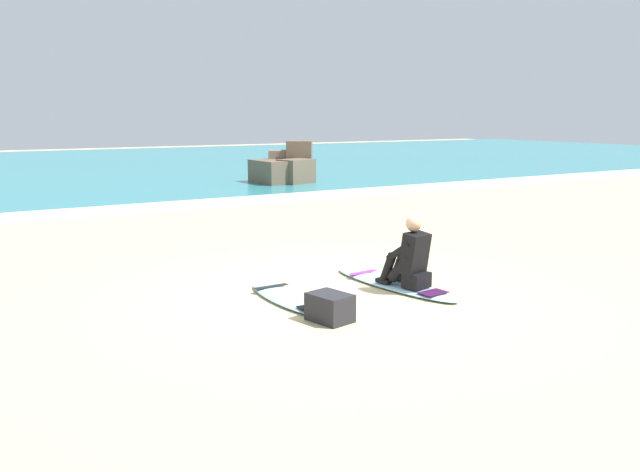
{
  "coord_description": "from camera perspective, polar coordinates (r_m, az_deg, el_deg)",
  "views": [
    {
      "loc": [
        -4.42,
        -7.08,
        2.31
      ],
      "look_at": [
        0.45,
        1.05,
        0.55
      ],
      "focal_mm": 36.85,
      "sensor_mm": 36.0,
      "label": 1
    }
  ],
  "objects": [
    {
      "name": "ground_plane",
      "position": [
        8.66,
        1.0,
        -4.95
      ],
      "size": [
        80.0,
        80.0,
        0.0
      ],
      "primitive_type": "plane",
      "color": "#CCB584"
    },
    {
      "name": "sea",
      "position": [
        29.98,
        -22.48,
        5.42
      ],
      "size": [
        80.0,
        28.0,
        0.1
      ],
      "primitive_type": "cube",
      "color": "teal",
      "rests_on": "ground"
    },
    {
      "name": "breaking_foam",
      "position": [
        16.63,
        -15.25,
        2.36
      ],
      "size": [
        80.0,
        0.9,
        0.11
      ],
      "primitive_type": "cube",
      "color": "white",
      "rests_on": "ground"
    },
    {
      "name": "surfboard_main",
      "position": [
        9.02,
        6.42,
        -4.14
      ],
      "size": [
        0.77,
        2.32,
        0.08
      ],
      "color": "#9ED1E5",
      "rests_on": "ground"
    },
    {
      "name": "surfer_seated",
      "position": [
        8.71,
        7.8,
        -2.0
      ],
      "size": [
        0.48,
        0.76,
        0.95
      ],
      "color": "black",
      "rests_on": "surfboard_main"
    },
    {
      "name": "surfboard_spare_near",
      "position": [
        8.29,
        -2.62,
        -5.41
      ],
      "size": [
        0.55,
        1.82,
        0.08
      ],
      "color": "#9ED1E5",
      "rests_on": "ground"
    },
    {
      "name": "rock_outcrop_distant",
      "position": [
        21.94,
        -2.91,
        5.87
      ],
      "size": [
        2.38,
        2.3,
        1.43
      ],
      "color": "brown",
      "rests_on": "ground"
    },
    {
      "name": "beach_bag",
      "position": [
        7.46,
        0.87,
        -6.22
      ],
      "size": [
        0.46,
        0.55,
        0.32
      ],
      "primitive_type": "cube",
      "rotation": [
        0.0,
        0.0,
        0.22
      ],
      "color": "#232328",
      "rests_on": "ground"
    }
  ]
}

